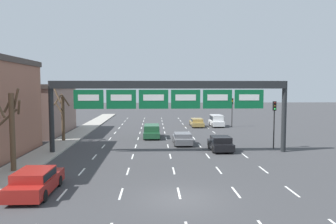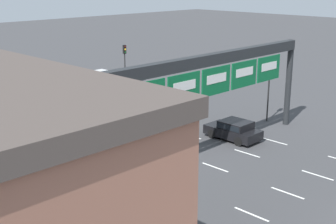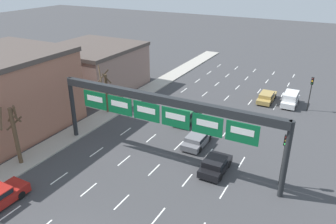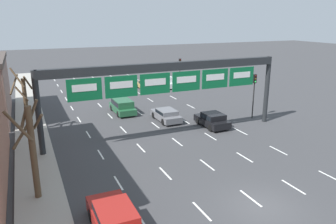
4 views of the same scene
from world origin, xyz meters
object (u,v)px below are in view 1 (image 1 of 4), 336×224
Objects in this scene: sign_gantry at (169,93)px; car_grey at (182,138)px; car_red at (35,181)px; car_gold at (197,122)px; tree_bare_second at (62,114)px; suv_green at (152,131)px; car_black at (221,143)px; traffic_light_near_gantry at (274,115)px; suv_white at (216,120)px; tree_bare_closest at (12,126)px; traffic_light_mid_block at (232,106)px.

car_grey is (1.58, 4.37, -4.81)m from sign_gantry.
car_red is 33.96m from car_gold.
car_gold is 0.81× the size of tree_bare_second.
car_black is (6.61, -8.24, -0.13)m from suv_green.
car_grey is 0.90× the size of car_gold.
car_red is 0.79× the size of tree_bare_second.
car_gold is at bearing 77.11° from car_grey.
tree_bare_second reaches higher than traffic_light_near_gantry.
tree_bare_second reaches higher than suv_white.
car_grey is 4.91m from car_black.
suv_white is 16.85m from car_grey.
car_gold is 21.42m from tree_bare_second.
car_black is 17.64m from tree_bare_second.
car_gold is (6.82, 10.83, -0.19)m from suv_green.
traffic_light_near_gantry is (10.34, 1.54, -2.15)m from sign_gantry.
sign_gantry is at bearing 29.65° from tree_bare_closest.
tree_bare_second is at bearing -146.12° from suv_white.
suv_white is 0.72× the size of tree_bare_closest.
sign_gantry is 4.70× the size of car_red.
sign_gantry is 5.00× the size of traffic_light_mid_block.
sign_gantry is 4.68× the size of traffic_light_near_gantry.
tree_bare_second is (-9.87, -2.38, 2.17)m from suv_green.
car_black is 0.84× the size of traffic_light_near_gantry.
sign_gantry is 5.55× the size of car_black.
car_gold is at bearing 105.93° from traffic_light_near_gantry.
sign_gantry is at bearing -29.80° from tree_bare_second.
car_black is 0.68× the size of tree_bare_closest.
traffic_light_near_gantry is at bearing 8.13° from car_black.
tree_bare_closest is 13.14m from tree_bare_second.
suv_white is 1.07× the size of car_black.
traffic_light_mid_block reaches higher than suv_green.
car_red is at bearing -117.48° from suv_white.
tree_bare_closest is (-11.44, -6.51, -2.17)m from sign_gantry.
car_black is at bearing 8.90° from sign_gantry.
sign_gantry is 6.69m from car_grey.
sign_gantry is at bearing -109.86° from car_grey.
tree_bare_second is (-11.57, 6.63, -2.44)m from sign_gantry.
tree_bare_second is at bearing -141.63° from car_gold.
car_red is 1.09× the size of car_grey.
car_black is (3.33, -3.60, 0.07)m from car_grey.
car_grey is (3.28, -4.64, -0.20)m from suv_green.
traffic_light_near_gantry is at bearing -83.24° from suv_white.
sign_gantry reaches higher than suv_green.
car_grey is at bearing 132.79° from car_black.
tree_bare_closest reaches higher than car_grey.
sign_gantry is 5.18× the size of suv_white.
car_grey is 0.92× the size of traffic_light_near_gantry.
car_grey is at bearing 39.88° from tree_bare_closest.
tree_bare_closest is (-9.74, -15.52, 2.44)m from suv_green.
car_black is (13.03, 12.20, -0.03)m from car_red.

